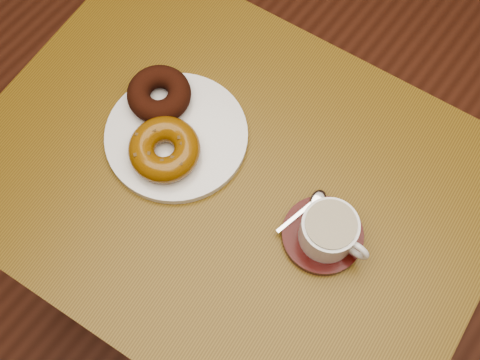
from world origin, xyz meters
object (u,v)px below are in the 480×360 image
Objects in this scene: coffee_cup at (330,231)px; donut_plate at (176,136)px; cafe_table at (232,205)px; saucer at (322,235)px.

donut_plate is at bearing -179.09° from coffee_cup.
donut_plate is at bearing 173.64° from cafe_table.
cafe_table is 0.23m from saucer.
saucer is at bearing 1.17° from donut_plate.
coffee_cup is at bearing -2.68° from cafe_table.
donut_plate is 0.31m from saucer.
cafe_table is at bearing -1.26° from donut_plate.
donut_plate is 1.87× the size of saucer.
cafe_table is at bearing -177.65° from coffee_cup.
donut_plate is (-0.12, 0.00, 0.14)m from cafe_table.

